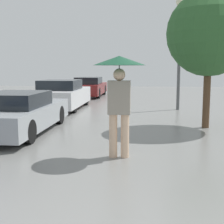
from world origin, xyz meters
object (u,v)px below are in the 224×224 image
object	(u,v)px
street_lamp	(180,34)
parked_car_second	(19,113)
tree	(209,34)
parked_car_farthest	(89,87)
pedestrian	(119,81)
parked_car_third	(62,95)

from	to	relation	value
street_lamp	parked_car_second	bearing A→B (deg)	-132.96
tree	parked_car_farthest	bearing A→B (deg)	117.52
pedestrian	parked_car_third	world-z (taller)	pedestrian
tree	parked_car_third	bearing A→B (deg)	143.93
parked_car_third	parked_car_farthest	bearing A→B (deg)	88.39
parked_car_third	parked_car_farthest	world-z (taller)	parked_car_third
tree	pedestrian	bearing A→B (deg)	-124.56
parked_car_farthest	street_lamp	xyz separation A→B (m)	(4.84, -5.94, 2.59)
pedestrian	street_lamp	distance (m)	7.86
parked_car_third	parked_car_second	bearing A→B (deg)	-88.49
parked_car_third	tree	size ratio (longest dim) A/B	1.08
pedestrian	parked_car_farthest	distance (m)	13.72
parked_car_second	parked_car_third	world-z (taller)	parked_car_third
tree	street_lamp	distance (m)	4.11
parked_car_second	pedestrian	bearing A→B (deg)	-36.78
parked_car_farthest	street_lamp	world-z (taller)	street_lamp
parked_car_third	parked_car_farthest	xyz separation A→B (m)	(0.17, 6.09, -0.02)
parked_car_third	street_lamp	bearing A→B (deg)	1.65
parked_car_second	parked_car_farthest	distance (m)	11.18
parked_car_second	parked_car_farthest	world-z (taller)	parked_car_farthest
parked_car_second	parked_car_third	distance (m)	5.10
parked_car_farthest	tree	distance (m)	11.49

